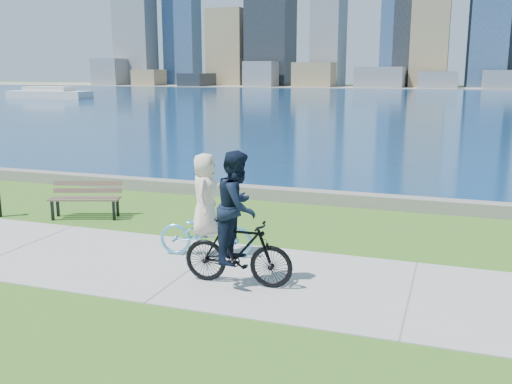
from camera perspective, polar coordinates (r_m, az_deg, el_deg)
ground at (r=10.95m, az=-6.44°, el=-7.67°), size 320.00×320.00×0.00m
concrete_path at (r=10.95m, az=-6.44°, el=-7.62°), size 80.00×3.50×0.02m
seawall at (r=16.49m, az=2.92°, el=-0.26°), size 90.00×0.50×0.35m
bay_water at (r=81.47m, az=16.36°, el=8.94°), size 320.00×131.00×0.01m
far_shore at (r=139.38m, az=17.77°, el=9.95°), size 320.00×30.00×0.12m
ferry_near at (r=84.14m, az=-19.98°, el=9.25°), size 11.92×3.41×1.62m
park_bench at (r=15.13m, az=-16.65°, el=-0.39°), size 1.86×1.16×0.91m
cyclist_woman at (r=11.42m, az=-5.09°, el=-2.64°), size 1.02×1.99×2.08m
cyclist_man at (r=9.79m, az=-1.85°, el=-3.79°), size 0.76×1.98×2.36m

